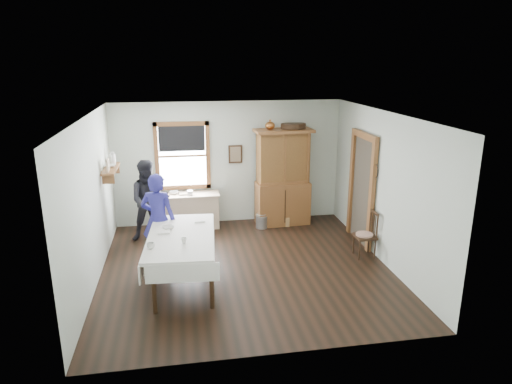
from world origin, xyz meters
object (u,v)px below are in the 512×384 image
pail (262,222)px  dining_table (182,259)px  work_counter (189,211)px  figure_dark (150,203)px  spindle_chair (365,234)px  woman_blue (159,223)px  china_hutch (283,177)px  wicker_basket (282,220)px

pail → dining_table: bearing=-127.6°
work_counter → pail: size_ratio=4.79×
dining_table → figure_dark: figure_dark is taller
spindle_chair → work_counter: bearing=145.7°
woman_blue → work_counter: bearing=-91.8°
china_hutch → wicker_basket: bearing=-108.6°
pail → figure_dark: 2.44m
spindle_chair → wicker_basket: bearing=120.0°
work_counter → wicker_basket: bearing=-5.1°
china_hutch → wicker_basket: size_ratio=6.01×
wicker_basket → china_hutch: bearing=75.0°
pail → wicker_basket: (0.48, 0.10, -0.04)m
china_hutch → spindle_chair: bearing=-64.6°
china_hutch → pail: 1.07m
wicker_basket → figure_dark: size_ratio=0.23×
pail → spindle_chair: bearing=-47.9°
work_counter → woman_blue: bearing=-107.7°
wicker_basket → figure_dark: 2.92m
spindle_chair → figure_dark: 4.26m
spindle_chair → dining_table: bearing=-173.2°
spindle_chair → woman_blue: 3.78m
china_hutch → work_counter: bearing=174.5°
dining_table → spindle_chair: 3.40m
work_counter → spindle_chair: size_ratio=1.52×
figure_dark → china_hutch: bearing=1.7°
china_hutch → pail: china_hutch is taller
work_counter → dining_table: dining_table is taller
work_counter → pail: (1.57, -0.29, -0.24)m
work_counter → woman_blue: woman_blue is taller
china_hutch → figure_dark: size_ratio=1.39×
dining_table → woman_blue: bearing=115.4°
dining_table → wicker_basket: dining_table is taller
china_hutch → spindle_chair: size_ratio=2.41×
china_hutch → pail: size_ratio=7.60×
spindle_chair → pail: 2.43m
spindle_chair → figure_dark: bearing=157.6°
china_hutch → figure_dark: (-2.85, -0.47, -0.30)m
pail → woman_blue: bearing=-145.7°
work_counter → woman_blue: 1.87m
pail → figure_dark: bearing=-173.8°
woman_blue → figure_dark: size_ratio=1.01×
work_counter → dining_table: size_ratio=0.64×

